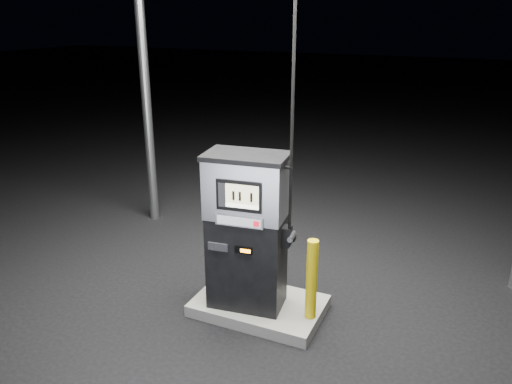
% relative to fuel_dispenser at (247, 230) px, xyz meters
% --- Properties ---
extents(ground, '(80.00, 80.00, 0.00)m').
position_rel_fuel_dispenser_xyz_m(ground, '(0.12, 0.10, -1.15)').
color(ground, black).
rests_on(ground, ground).
extents(pump_island, '(1.60, 1.00, 0.15)m').
position_rel_fuel_dispenser_xyz_m(pump_island, '(0.12, 0.10, -1.07)').
color(pump_island, '#60605C').
rests_on(pump_island, ground).
extents(fuel_dispenser, '(1.10, 0.69, 4.03)m').
position_rel_fuel_dispenser_xyz_m(fuel_dispenser, '(0.00, 0.00, 0.00)').
color(fuel_dispenser, black).
rests_on(fuel_dispenser, pump_island).
extents(bollard_left, '(0.15, 0.15, 0.98)m').
position_rel_fuel_dispenser_xyz_m(bollard_left, '(-0.53, 0.21, -0.51)').
color(bollard_left, gold).
rests_on(bollard_left, pump_island).
extents(bollard_right, '(0.18, 0.18, 1.01)m').
position_rel_fuel_dispenser_xyz_m(bollard_right, '(0.82, 0.04, -0.49)').
color(bollard_right, gold).
rests_on(bollard_right, pump_island).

